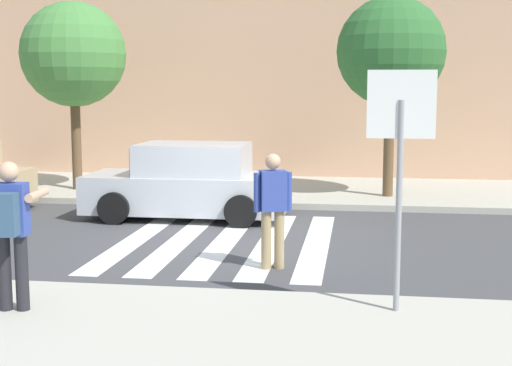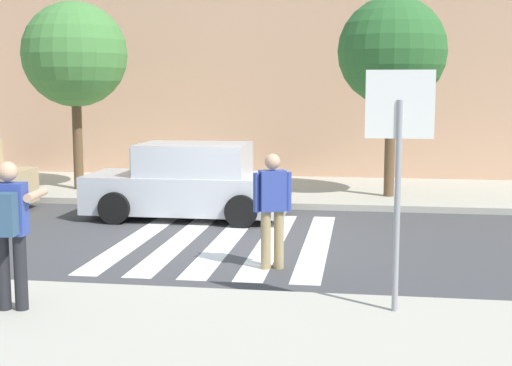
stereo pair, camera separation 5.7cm
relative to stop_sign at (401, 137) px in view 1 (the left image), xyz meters
The scene contains 14 objects.
ground_plane 5.14m from the stop_sign, 126.05° to the left, with size 120.00×120.00×0.00m, color #424244.
sidewalk_far 10.37m from the stop_sign, 105.71° to the left, with size 60.00×4.80×0.14m, color #B2AD9E.
building_facade_far 14.45m from the stop_sign, 100.98° to the left, with size 56.00×4.00×5.38m, color tan.
crosswalk_stripe_0 6.27m from the stop_sign, 137.56° to the left, with size 0.44×5.20×0.01m, color silver.
crosswalk_stripe_1 5.75m from the stop_sign, 131.74° to the left, with size 0.44×5.20×0.01m, color silver.
crosswalk_stripe_2 5.29m from the stop_sign, 124.65° to the left, with size 0.44×5.20×0.01m, color silver.
crosswalk_stripe_3 4.92m from the stop_sign, 116.11° to the left, with size 0.44×5.20×0.01m, color silver.
crosswalk_stripe_4 4.66m from the stop_sign, 106.12° to the left, with size 0.44×5.20×0.01m, color silver.
stop_sign is the anchor object (origin of this frame).
photographer_with_backpack 4.52m from the stop_sign, behind, with size 0.64×0.89×1.72m.
pedestrian_crossing 3.02m from the stop_sign, 127.62° to the left, with size 0.55×0.36×1.72m.
parked_car_silver 7.37m from the stop_sign, 122.76° to the left, with size 4.10×1.92×1.55m.
street_tree_west 11.66m from the stop_sign, 130.09° to the left, with size 2.58×2.58×4.64m.
street_tree_center 8.89m from the stop_sign, 88.45° to the left, with size 2.50×2.50×4.62m.
Camera 1 is at (2.28, -11.88, 2.70)m, focal length 50.00 mm.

